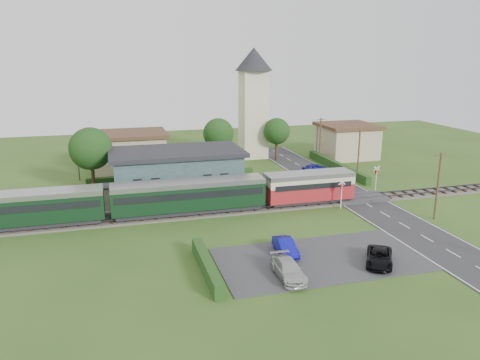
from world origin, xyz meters
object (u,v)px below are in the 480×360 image
object	(u,v)px
train	(159,198)
crossing_signal_near	(342,190)
house_east	(347,140)
crossing_signal_far	(376,175)
station_building	(177,171)
car_on_road	(315,168)
pedestrian_far	(120,200)
equipment_hut	(110,196)
car_park_silver	(288,270)
car_park_dark	(379,257)
church_tower	(253,95)
car_park_blue	(285,247)
pedestrian_near	(243,192)
house_west	(130,150)

from	to	relation	value
train	crossing_signal_near	xyz separation A→B (m)	(19.60, -2.41, -0.04)
house_east	crossing_signal_far	bearing A→B (deg)	-108.08
station_building	car_on_road	world-z (taller)	station_building
pedestrian_far	equipment_hut	bearing A→B (deg)	42.67
car_on_road	car_park_silver	size ratio (longest dim) A/B	0.84
pedestrian_far	station_building	bearing A→B (deg)	-65.70
crossing_signal_near	car_park_dark	bearing A→B (deg)	-105.08
church_tower	car_park_silver	distance (m)	44.73
crossing_signal_far	car_park_blue	bearing A→B (deg)	-139.96
crossing_signal_near	car_on_road	bearing A→B (deg)	75.57
pedestrian_far	car_park_dark	bearing A→B (deg)	-151.22
house_east	pedestrian_near	size ratio (longest dim) A/B	5.70
car_park_silver	pedestrian_near	xyz separation A→B (m)	(1.99, 19.42, 0.49)
station_building	pedestrian_far	world-z (taller)	station_building
crossing_signal_near	pedestrian_far	distance (m)	24.04
car_on_road	car_park_silver	bearing A→B (deg)	143.90
station_building	car_park_blue	bearing A→B (deg)	-73.96
church_tower	crossing_signal_far	bearing A→B (deg)	-69.98
train	house_west	xyz separation A→B (m)	(-1.80, 23.00, 0.61)
house_east	car_on_road	size ratio (longest dim) A/B	2.32
crossing_signal_far	car_park_dark	size ratio (longest dim) A/B	0.76
house_west	crossing_signal_far	distance (m)	35.26
crossing_signal_far	pedestrian_far	world-z (taller)	crossing_signal_far
car_park_dark	train	bearing A→B (deg)	166.20
church_tower	pedestrian_far	xyz separation A→B (m)	(-22.08, -23.33, -8.83)
equipment_hut	train	xyz separation A→B (m)	(4.80, -3.20, 0.43)
train	car_park_blue	world-z (taller)	train
train	car_park_blue	size ratio (longest dim) A/B	11.12
house_east	crossing_signal_far	distance (m)	20.64
house_east	car_park_dark	bearing A→B (deg)	-114.38
station_building	church_tower	size ratio (longest dim) A/B	0.91
crossing_signal_far	car_on_road	world-z (taller)	crossing_signal_far
crossing_signal_far	car_on_road	distance (m)	11.55
car_park_silver	station_building	bearing A→B (deg)	101.88
car_park_blue	car_park_silver	xyz separation A→B (m)	(-1.36, -4.21, 0.02)
crossing_signal_near	crossing_signal_far	bearing A→B (deg)	33.69
car_park_dark	pedestrian_near	size ratio (longest dim) A/B	2.78
house_west	church_tower	bearing A→B (deg)	8.53
crossing_signal_far	car_park_blue	size ratio (longest dim) A/B	0.84
crossing_signal_near	car_park_dark	world-z (taller)	crossing_signal_near
pedestrian_near	station_building	bearing A→B (deg)	-59.37
church_tower	car_park_silver	bearing A→B (deg)	-103.55
station_building	car_park_dark	distance (m)	28.31
equipment_hut	car_park_blue	size ratio (longest dim) A/B	0.66
station_building	crossing_signal_near	size ratio (longest dim) A/B	4.88
equipment_hut	house_west	world-z (taller)	house_west
crossing_signal_far	car_park_blue	world-z (taller)	crossing_signal_far
train	pedestrian_near	bearing A→B (deg)	16.34
crossing_signal_near	car_on_road	world-z (taller)	crossing_signal_near
crossing_signal_near	car_park_blue	world-z (taller)	crossing_signal_near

